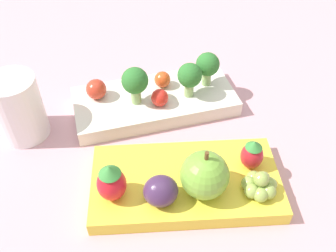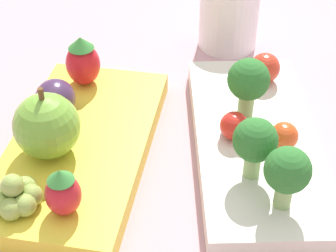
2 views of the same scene
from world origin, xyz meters
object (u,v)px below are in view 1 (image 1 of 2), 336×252
apple (205,175)px  strawberry_1 (111,182)px  cherry_tomato_1 (96,89)px  bento_box_fruit (184,183)px  cherry_tomato_2 (166,79)px  broccoli_floret_2 (190,76)px  grape_cluster (259,185)px  bento_box_savoury (155,101)px  broccoli_floret_0 (208,65)px  broccoli_floret_1 (135,82)px  strawberry_0 (252,154)px  cherry_tomato_0 (160,98)px  drinking_cup (18,108)px  plum (161,191)px

apple → strawberry_1: (-0.10, 0.01, -0.00)m
cherry_tomato_1 → bento_box_fruit: bearing=-59.7°
cherry_tomato_2 → apple: bearing=-86.8°
broccoli_floret_2 → cherry_tomato_2: (-0.03, 0.03, -0.02)m
cherry_tomato_1 → grape_cluster: size_ratio=0.72×
cherry_tomato_1 → apple: (0.11, -0.18, 0.01)m
bento_box_savoury → broccoli_floret_0: (0.08, 0.01, 0.04)m
bento_box_fruit → strawberry_1: bearing=-172.8°
broccoli_floret_1 → strawberry_0: broccoli_floret_1 is taller
apple → strawberry_0: 0.07m
cherry_tomato_2 → broccoli_floret_2: bearing=-43.3°
cherry_tomato_0 → apple: 0.15m
cherry_tomato_2 → drinking_cup: 0.20m
cherry_tomato_0 → cherry_tomato_2: same height
broccoli_floret_0 → strawberry_1: 0.22m
bento_box_fruit → broccoli_floret_2: 0.15m
strawberry_1 → drinking_cup: 0.17m
bento_box_fruit → grape_cluster: size_ratio=5.76×
broccoli_floret_1 → drinking_cup: 0.15m
strawberry_0 → broccoli_floret_0: bearing=95.3°
cherry_tomato_0 → bento_box_savoury: bearing=102.7°
broccoli_floret_1 → apple: apple is taller
cherry_tomato_0 → plum: (-0.02, -0.15, 0.00)m
bento_box_savoury → strawberry_1: bearing=-113.5°
apple → strawberry_1: 0.10m
apple → plum: (-0.05, -0.01, -0.01)m
broccoli_floret_0 → grape_cluster: size_ratio=1.30×
cherry_tomato_1 → drinking_cup: 0.10m
bento_box_savoury → drinking_cup: size_ratio=2.67×
cherry_tomato_0 → strawberry_0: bearing=-54.3°
strawberry_1 → drinking_cup: size_ratio=0.56×
bento_box_savoury → broccoli_floret_1: (-0.03, -0.01, 0.05)m
grape_cluster → plum: bearing=177.0°
bento_box_savoury → cherry_tomato_0: bearing=-77.3°
bento_box_savoury → plum: plum is taller
broccoli_floret_2 → strawberry_0: bearing=-71.7°
drinking_cup → grape_cluster: bearing=-30.4°
strawberry_0 → plum: bearing=-164.4°
broccoli_floret_0 → apple: 0.19m
broccoli_floret_1 → plum: bearing=-87.1°
drinking_cup → strawberry_0: bearing=-24.0°
cherry_tomato_1 → cherry_tomato_2: bearing=5.5°
bento_box_savoury → cherry_tomato_0: (0.00, -0.02, 0.02)m
drinking_cup → strawberry_1: bearing=-51.2°
cherry_tomato_2 → grape_cluster: bearing=-70.5°
broccoli_floret_2 → plum: (-0.07, -0.16, -0.02)m
plum → drinking_cup: bearing=136.6°
bento_box_fruit → grape_cluster: (0.08, -0.03, 0.02)m
bento_box_savoury → broccoli_floret_1: bearing=-161.6°
cherry_tomato_0 → drinking_cup: drinking_cup is taller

